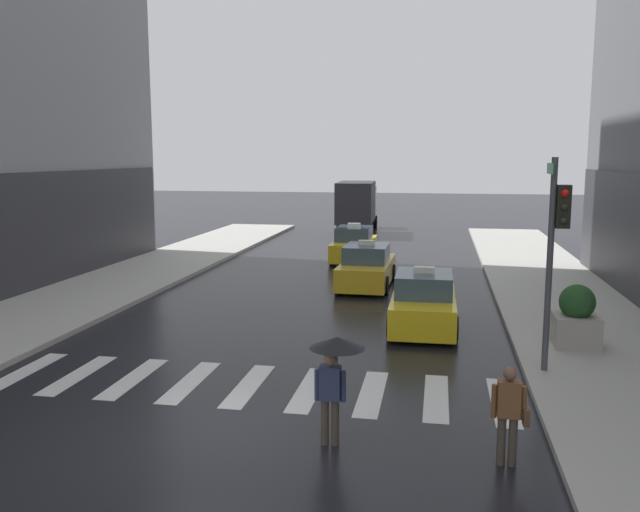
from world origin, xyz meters
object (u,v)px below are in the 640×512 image
at_px(taxi_third, 354,245).
at_px(pedestrian_with_umbrella, 335,361).
at_px(planter_near_corner, 576,318).
at_px(taxi_second, 367,268).
at_px(box_truck, 357,205).
at_px(taxi_lead, 424,303).
at_px(traffic_light_pole, 556,235).
at_px(pedestrian_with_handbag, 509,410).

xyz_separation_m(taxi_third, pedestrian_with_umbrella, (2.29, -20.54, 0.79)).
bearing_deg(taxi_third, planter_near_corner, -61.77).
height_order(taxi_second, planter_near_corner, taxi_second).
bearing_deg(pedestrian_with_umbrella, box_truck, 96.34).
relative_size(taxi_lead, taxi_second, 0.99).
xyz_separation_m(taxi_lead, pedestrian_with_umbrella, (-1.31, -8.42, 0.79)).
bearing_deg(planter_near_corner, taxi_third, 118.23).
bearing_deg(taxi_lead, pedestrian_with_umbrella, -98.86).
height_order(pedestrian_with_umbrella, planter_near_corner, pedestrian_with_umbrella).
distance_m(taxi_third, planter_near_corner, 15.84).
xyz_separation_m(traffic_light_pole, taxi_third, (-6.53, 16.12, -2.53)).
bearing_deg(traffic_light_pole, pedestrian_with_umbrella, -133.76).
distance_m(taxi_lead, planter_near_corner, 4.31).
height_order(taxi_second, pedestrian_with_handbag, taxi_second).
xyz_separation_m(traffic_light_pole, taxi_lead, (-2.93, 3.99, -2.53)).
relative_size(traffic_light_pole, taxi_third, 1.06).
xyz_separation_m(traffic_light_pole, taxi_second, (-5.23, 9.77, -2.53)).
distance_m(traffic_light_pole, pedestrian_with_umbrella, 6.37).
bearing_deg(pedestrian_with_handbag, pedestrian_with_umbrella, 175.05).
relative_size(taxi_third, pedestrian_with_umbrella, 2.34).
xyz_separation_m(taxi_third, pedestrian_with_handbag, (5.17, -20.79, 0.21)).
height_order(taxi_lead, box_truck, box_truck).
xyz_separation_m(taxi_lead, box_truck, (-4.85, 23.41, 1.13)).
xyz_separation_m(taxi_lead, planter_near_corner, (3.89, -1.83, 0.15)).
bearing_deg(planter_near_corner, traffic_light_pole, -114.12).
bearing_deg(taxi_third, traffic_light_pole, -67.96).
relative_size(traffic_light_pole, planter_near_corner, 3.00).
distance_m(taxi_second, pedestrian_with_handbag, 14.96).
distance_m(box_truck, pedestrian_with_handbag, 32.73).
bearing_deg(taxi_third, pedestrian_with_handbag, -76.04).
height_order(box_truck, planter_near_corner, box_truck).
xyz_separation_m(taxi_second, box_truck, (-2.55, 17.63, 1.13)).
distance_m(taxi_lead, taxi_second, 6.22).
bearing_deg(traffic_light_pole, taxi_lead, 126.24).
height_order(taxi_third, box_truck, box_truck).
bearing_deg(pedestrian_with_umbrella, taxi_second, 93.99).
height_order(taxi_third, pedestrian_with_umbrella, pedestrian_with_umbrella).
bearing_deg(planter_near_corner, box_truck, 109.11).
bearing_deg(taxi_lead, box_truck, 101.71).
xyz_separation_m(box_truck, pedestrian_with_handbag, (6.42, -32.08, -0.92)).
distance_m(traffic_light_pole, planter_near_corner, 3.36).
bearing_deg(planter_near_corner, pedestrian_with_umbrella, -128.33).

